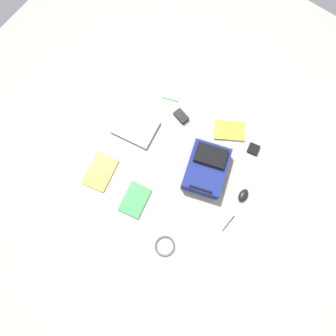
{
  "coord_description": "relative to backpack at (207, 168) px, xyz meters",
  "views": [
    {
      "loc": [
        -0.29,
        0.48,
        2.31
      ],
      "look_at": [
        0.04,
        0.03,
        0.02
      ],
      "focal_mm": 31.91,
      "sensor_mm": 36.0,
      "label": 1
    }
  ],
  "objects": [
    {
      "name": "ground_plane",
      "position": [
        0.21,
        0.13,
        -0.07
      ],
      "size": [
        4.05,
        4.05,
        0.0
      ],
      "primitive_type": "plane",
      "color": "gray"
    },
    {
      "name": "book_red",
      "position": [
        0.66,
        0.51,
        -0.06
      ],
      "size": [
        0.25,
        0.31,
        0.02
      ],
      "color": "silver",
      "rests_on": "ground_plane"
    },
    {
      "name": "book_manual",
      "position": [
        0.31,
        0.52,
        -0.06
      ],
      "size": [
        0.22,
        0.28,
        0.02
      ],
      "color": "silver",
      "rests_on": "ground_plane"
    },
    {
      "name": "computer_mouse",
      "position": [
        -0.35,
        -0.0,
        -0.05
      ],
      "size": [
        0.07,
        0.11,
        0.04
      ],
      "primitive_type": "ellipsoid",
      "rotation": [
        0.0,
        0.0,
        0.05
      ],
      "color": "black",
      "rests_on": "ground_plane"
    },
    {
      "name": "book_blue",
      "position": [
        0.03,
        -0.39,
        -0.06
      ],
      "size": [
        0.3,
        0.27,
        0.02
      ],
      "color": "silver",
      "rests_on": "ground_plane"
    },
    {
      "name": "backpack",
      "position": [
        0.0,
        0.0,
        0.0
      ],
      "size": [
        0.4,
        0.46,
        0.17
      ],
      "color": "navy",
      "rests_on": "ground_plane"
    },
    {
      "name": "pen_black",
      "position": [
        -0.38,
        0.24,
        -0.07
      ],
      "size": [
        0.02,
        0.15,
        0.01
      ],
      "primitive_type": "cylinder",
      "rotation": [
        1.57,
        0.0,
        -0.08
      ],
      "color": "black",
      "rests_on": "ground_plane"
    },
    {
      "name": "pen_blue",
      "position": [
        0.59,
        -0.33,
        -0.07
      ],
      "size": [
        0.14,
        0.06,
        0.01
      ],
      "primitive_type": "cylinder",
      "rotation": [
        1.57,
        0.0,
        5.08
      ],
      "color": "#198C33",
      "rests_on": "ground_plane"
    },
    {
      "name": "earbud_pouch",
      "position": [
        -0.21,
        -0.37,
        -0.06
      ],
      "size": [
        0.1,
        0.1,
        0.02
      ],
      "primitive_type": "cube",
      "rotation": [
        0.0,
        0.0,
        0.21
      ],
      "color": "black",
      "rests_on": "ground_plane"
    },
    {
      "name": "laptop",
      "position": [
        0.67,
        0.05,
        -0.06
      ],
      "size": [
        0.37,
        0.31,
        0.03
      ],
      "color": "#929296",
      "rests_on": "ground_plane"
    },
    {
      "name": "power_brick",
      "position": [
        0.42,
        -0.25,
        -0.06
      ],
      "size": [
        0.13,
        0.1,
        0.04
      ],
      "primitive_type": "cube",
      "rotation": [
        0.0,
        0.0,
        4.48
      ],
      "color": "black",
      "rests_on": "ground_plane"
    },
    {
      "name": "cable_coil",
      "position": [
        -0.09,
        0.66,
        -0.07
      ],
      "size": [
        0.15,
        0.15,
        0.01
      ],
      "primitive_type": "torus",
      "color": "#4C4C51",
      "rests_on": "ground_plane"
    }
  ]
}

